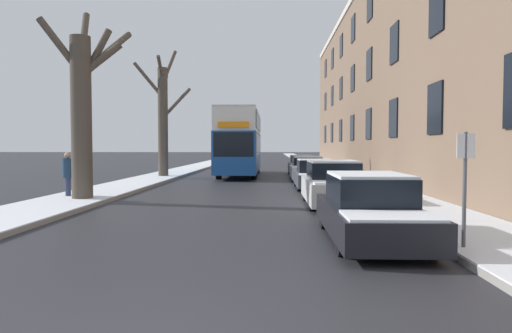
% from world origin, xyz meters
% --- Properties ---
extents(sidewalk_left, '(2.59, 130.00, 0.16)m').
position_xyz_m(sidewalk_left, '(-5.73, 53.00, 0.08)').
color(sidewalk_left, gray).
rests_on(sidewalk_left, ground).
extents(sidewalk_right, '(2.59, 130.00, 0.16)m').
position_xyz_m(sidewalk_right, '(5.73, 53.00, 0.08)').
color(sidewalk_right, gray).
rests_on(sidewalk_right, ground).
extents(terrace_facade_right, '(9.10, 49.75, 13.04)m').
position_xyz_m(terrace_facade_right, '(11.52, 25.73, 6.52)').
color(terrace_facade_right, '#7A604C').
rests_on(terrace_facade_right, ground).
extents(bare_tree_left_0, '(2.76, 3.23, 7.08)m').
position_xyz_m(bare_tree_left_0, '(-5.35, 11.71, 3.43)').
color(bare_tree_left_0, '#4C4238').
rests_on(bare_tree_left_0, ground).
extents(bare_tree_left_1, '(3.29, 4.24, 8.10)m').
position_xyz_m(bare_tree_left_1, '(-5.47, 24.06, 3.91)').
color(bare_tree_left_1, '#4C4238').
rests_on(bare_tree_left_1, ground).
extents(double_decker_bus, '(2.53, 10.94, 4.32)m').
position_xyz_m(double_decker_bus, '(-0.85, 26.66, 2.45)').
color(double_decker_bus, '#194C99').
rests_on(double_decker_bus, ground).
extents(parked_car_0, '(1.78, 4.60, 1.40)m').
position_xyz_m(parked_car_0, '(3.34, 5.42, 0.64)').
color(parked_car_0, black).
rests_on(parked_car_0, ground).
extents(parked_car_1, '(1.84, 4.51, 1.51)m').
position_xyz_m(parked_car_1, '(3.34, 11.12, 0.69)').
color(parked_car_1, silver).
rests_on(parked_car_1, ground).
extents(parked_car_2, '(1.88, 4.46, 1.38)m').
position_xyz_m(parked_car_2, '(3.34, 17.27, 0.64)').
color(parked_car_2, '#474C56').
rests_on(parked_car_2, ground).
extents(parked_car_3, '(1.90, 3.97, 1.41)m').
position_xyz_m(parked_car_3, '(3.34, 22.31, 0.66)').
color(parked_car_3, silver).
rests_on(parked_car_3, ground).
extents(parked_car_4, '(1.71, 4.49, 1.38)m').
position_xyz_m(parked_car_4, '(3.34, 27.61, 0.64)').
color(parked_car_4, black).
rests_on(parked_car_4, ground).
extents(pedestrian_left_sidewalk, '(0.39, 0.39, 1.77)m').
position_xyz_m(pedestrian_left_sidewalk, '(-6.23, 12.34, 0.97)').
color(pedestrian_left_sidewalk, navy).
rests_on(pedestrian_left_sidewalk, ground).
extents(street_sign_post, '(0.32, 0.07, 2.23)m').
position_xyz_m(street_sign_post, '(4.74, 4.08, 1.29)').
color(street_sign_post, '#4C4F54').
rests_on(street_sign_post, ground).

